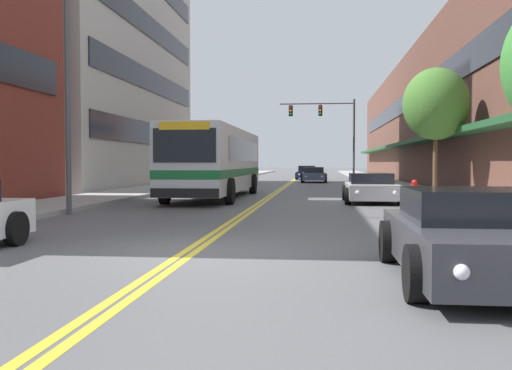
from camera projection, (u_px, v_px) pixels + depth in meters
name	position (u px, v px, depth m)	size (l,w,h in m)	color
ground_plane	(292.00, 182.00, 46.79)	(240.00, 240.00, 0.00)	#565659
sidewalk_left	(207.00, 181.00, 47.57)	(3.10, 106.00, 0.15)	#9E9B96
sidewalk_right	(379.00, 181.00, 46.00)	(3.10, 106.00, 0.15)	#9E9B96
centre_line	(292.00, 182.00, 46.79)	(0.34, 106.00, 0.01)	yellow
office_tower_left	(65.00, 4.00, 38.33)	(12.08, 22.80, 24.45)	#BCB7AD
storefront_row_right	(454.00, 120.00, 45.17)	(9.10, 68.00, 9.95)	brown
city_bus	(217.00, 159.00, 25.86)	(2.82, 12.44, 3.04)	silver
car_champagne_parked_left_near	(217.00, 177.00, 37.31)	(1.97, 4.40, 1.33)	beige
car_dark_grey_parked_right_foreground	(472.00, 237.00, 7.66)	(2.14, 4.40, 1.22)	#38383D
car_silver_parked_right_mid	(371.00, 188.00, 22.60)	(2.17, 4.30, 1.16)	#B7B7BC
car_navy_moving_lead	(307.00, 173.00, 53.54)	(2.07, 4.22, 1.28)	#19234C
car_slate_blue_moving_second	(314.00, 175.00, 45.73)	(2.02, 4.54, 1.22)	#475675
traffic_signal_mast	(329.00, 123.00, 49.07)	(6.47, 0.38, 7.01)	#47474C
street_lamp_left_near	(76.00, 49.00, 17.11)	(2.30, 0.28, 8.49)	#47474C
street_tree_right_mid	(436.00, 104.00, 23.45)	(2.70, 2.70, 5.33)	brown
fire_hydrant	(414.00, 190.00, 22.13)	(0.34, 0.26, 0.77)	red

